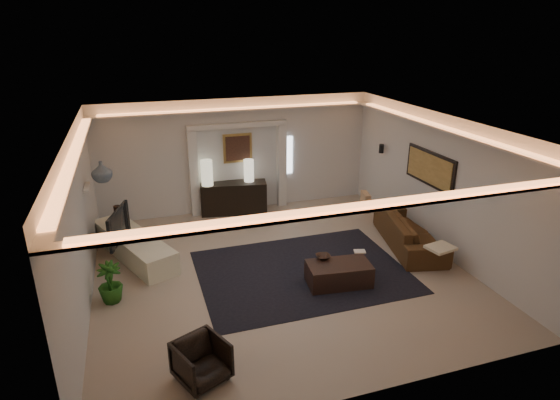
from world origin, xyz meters
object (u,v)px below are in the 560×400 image
object	(u,v)px
sofa	(410,231)
armchair	(202,361)
coffee_table	(339,274)
console	(234,198)

from	to	relation	value
sofa	armchair	xyz separation A→B (m)	(-4.99, -2.75, -0.05)
coffee_table	armchair	bearing A→B (deg)	-142.18
console	sofa	distance (m)	4.46
sofa	coffee_table	size ratio (longest dim) A/B	2.04
sofa	console	bearing A→B (deg)	59.50
console	sofa	world-z (taller)	console
console	coffee_table	distance (m)	4.24
sofa	coffee_table	xyz separation A→B (m)	(-2.16, -1.03, -0.14)
console	armchair	size ratio (longest dim) A/B	2.52
coffee_table	armchair	xyz separation A→B (m)	(-2.82, -1.72, 0.09)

